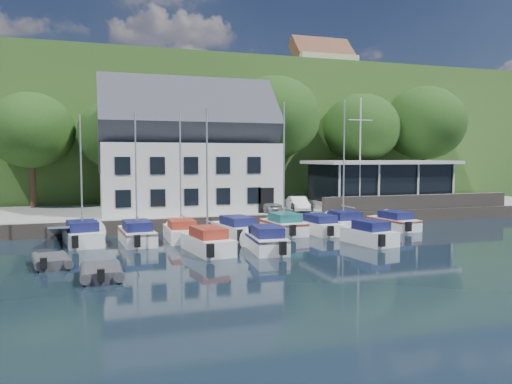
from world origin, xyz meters
TOP-DOWN VIEW (x-y plane):
  - ground at (0.00, 0.00)m, footprint 180.00×180.00m
  - quay at (0.00, 17.50)m, footprint 60.00×13.00m
  - quay_face at (0.00, 11.00)m, footprint 60.00×0.30m
  - hillside at (0.00, 62.00)m, footprint 160.00×75.00m
  - field_patch at (8.00, 70.00)m, footprint 50.00×30.00m
  - farmhouse at (22.00, 52.00)m, footprint 10.40×7.00m
  - harbor_building at (-7.00, 16.50)m, footprint 14.40×8.20m
  - club_pavilion at (11.00, 16.00)m, footprint 13.20×7.20m
  - seawall at (12.00, 11.40)m, footprint 18.00×0.50m
  - gangway at (-16.50, 9.00)m, footprint 1.20×6.00m
  - car_silver at (-1.32, 13.47)m, footprint 2.40×3.97m
  - car_white at (1.42, 12.88)m, footprint 1.85×3.79m
  - car_dgrey at (1.73, 13.20)m, footprint 2.92×4.69m
  - car_blue at (5.25, 13.32)m, footprint 2.39×3.80m
  - flagpole at (7.20, 13.04)m, footprint 2.27×0.20m
  - tree_0 at (-19.62, 22.61)m, footprint 7.36×7.36m
  - tree_1 at (-12.40, 21.47)m, footprint 7.05×7.05m
  - tree_2 at (-1.80, 22.15)m, footprint 7.17×7.17m
  - tree_3 at (2.93, 22.65)m, footprint 9.20×9.20m
  - tree_4 at (12.78, 22.63)m, footprint 8.18×8.18m
  - tree_5 at (20.21, 21.95)m, footprint 8.91×8.91m
  - boat_r1_0 at (-15.23, 7.75)m, footprint 3.08×6.45m
  - boat_r1_1 at (-11.99, 7.00)m, footprint 2.47×6.49m
  - boat_r1_2 at (-9.13, 7.46)m, footprint 2.08×6.09m
  - boat_r1_3 at (-5.41, 7.36)m, footprint 3.06×6.74m
  - boat_r1_4 at (-1.82, 7.75)m, footprint 2.69×5.79m
  - boat_r1_5 at (0.67, 7.37)m, footprint 2.49×6.43m
  - boat_r1_6 at (2.71, 7.46)m, footprint 2.46×5.79m
  - boat_r1_7 at (6.88, 7.37)m, footprint 2.73×6.18m
  - boat_r2_1 at (-8.40, 2.71)m, footprint 2.89×6.47m
  - boat_r2_2 at (-5.10, 2.08)m, footprint 2.42×6.04m
  - boat_r2_3 at (1.82, 2.36)m, footprint 2.80×5.52m
  - dinghy_0 at (-16.57, 1.55)m, footprint 2.28×3.27m
  - dinghy_1 at (-14.24, -1.77)m, footprint 1.94×3.18m

SIDE VIEW (x-z plane):
  - ground at x=0.00m, z-range 0.00..0.00m
  - gangway at x=-16.50m, z-range -0.70..0.70m
  - dinghy_0 at x=-16.57m, z-range 0.00..0.70m
  - dinghy_1 at x=-14.24m, z-range 0.00..0.73m
  - quay at x=0.00m, z-range 0.00..1.00m
  - quay_face at x=0.00m, z-range 0.00..1.00m
  - boat_r1_5 at x=0.67m, z-range 0.00..1.37m
  - boat_r1_7 at x=6.88m, z-range 0.00..1.38m
  - boat_r1_3 at x=-5.41m, z-range 0.00..1.45m
  - boat_r2_2 at x=-5.10m, z-range 0.00..1.48m
  - boat_r2_3 at x=1.82m, z-range 0.00..1.49m
  - car_white at x=1.42m, z-range 1.00..2.20m
  - seawall at x=12.00m, z-range 1.00..2.20m
  - car_blue at x=5.25m, z-range 1.00..2.21m
  - car_silver at x=-1.32m, z-range 1.00..2.27m
  - car_dgrey at x=1.73m, z-range 1.00..2.27m
  - club_pavilion at x=11.00m, z-range 1.00..5.10m
  - boat_r1_2 at x=-9.13m, z-range 0.00..8.38m
  - boat_r1_1 at x=-11.99m, z-range 0.00..8.90m
  - boat_r1_0 at x=-15.23m, z-range 0.00..9.03m
  - boat_r2_1 at x=-8.40m, z-range 0.00..9.04m
  - boat_r1_4 at x=-1.82m, z-range 0.00..9.28m
  - boat_r1_6 at x=2.71m, z-range 0.00..9.38m
  - harbor_building at x=-7.00m, z-range 1.00..9.70m
  - flagpole at x=7.20m, z-range 1.00..10.48m
  - tree_1 at x=-12.40m, z-range 1.00..10.64m
  - tree_2 at x=-1.80m, z-range 1.00..10.80m
  - tree_0 at x=-19.62m, z-range 1.00..11.05m
  - tree_4 at x=12.78m, z-range 1.00..12.18m
  - tree_5 at x=20.21m, z-range 1.00..13.18m
  - tree_3 at x=2.93m, z-range 1.00..13.58m
  - hillside at x=0.00m, z-range 0.00..16.00m
  - field_patch at x=8.00m, z-range 16.00..16.30m
  - farmhouse at x=22.00m, z-range 16.00..24.20m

